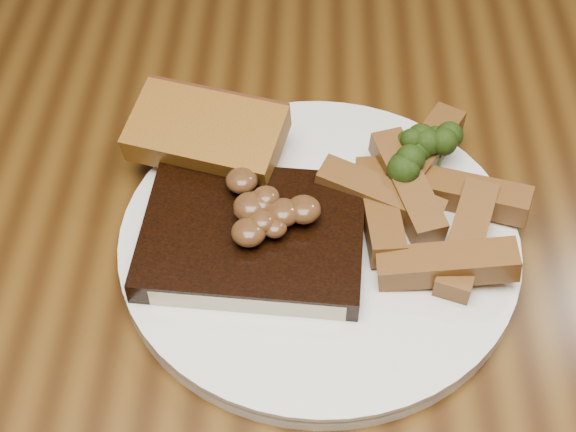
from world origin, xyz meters
name	(u,v)px	position (x,y,z in m)	size (l,w,h in m)	color
dining_table	(279,304)	(0.00, 0.00, 0.66)	(1.60, 0.90, 0.75)	#472D0E
chair_far	(416,14)	(0.19, 0.72, 0.44)	(0.49, 0.49, 0.81)	black
plate	(319,243)	(0.03, -0.01, 0.76)	(0.29, 0.29, 0.01)	white
steak	(253,237)	(-0.02, -0.02, 0.77)	(0.16, 0.12, 0.02)	black
steak_bone	(248,302)	(-0.02, -0.08, 0.77)	(0.13, 0.01, 0.02)	beige
mushroom_pile	(256,208)	(-0.01, -0.02, 0.80)	(0.07, 0.07, 0.03)	#4F3118
garlic_bread	(208,152)	(-0.06, 0.06, 0.77)	(0.12, 0.06, 0.03)	#8E6219
potato_wedges	(423,212)	(0.11, 0.01, 0.77)	(0.12, 0.12, 0.02)	brown
broccoli_cluster	(400,157)	(0.09, 0.06, 0.78)	(0.07, 0.07, 0.04)	#1F320B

